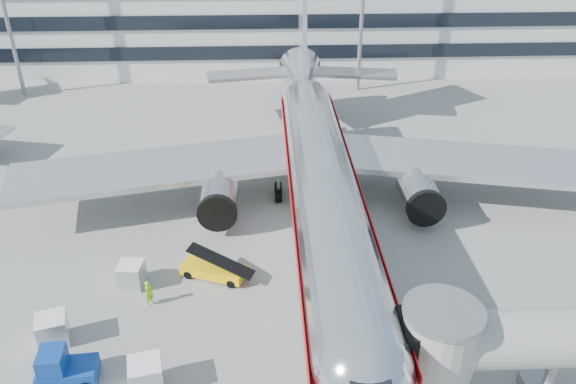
{
  "coord_description": "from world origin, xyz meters",
  "views": [
    {
      "loc": [
        -4.24,
        -28.37,
        24.41
      ],
      "look_at": [
        -2.63,
        7.84,
        4.0
      ],
      "focal_mm": 35.0,
      "sensor_mm": 36.0,
      "label": 1
    }
  ],
  "objects_px": {
    "belt_loader": "(213,269)",
    "baggage_tug": "(63,369)",
    "main_jet": "(319,165)",
    "cargo_container_left": "(53,330)",
    "ramp_worker": "(149,293)",
    "cargo_container_front": "(146,376)",
    "cargo_container_right": "(131,275)"
  },
  "relations": [
    {
      "from": "main_jet",
      "to": "baggage_tug",
      "type": "bearing_deg",
      "value": -131.16
    },
    {
      "from": "main_jet",
      "to": "belt_loader",
      "type": "distance_m",
      "value": 12.31
    },
    {
      "from": "baggage_tug",
      "to": "cargo_container_front",
      "type": "relative_size",
      "value": 1.55
    },
    {
      "from": "baggage_tug",
      "to": "cargo_container_left",
      "type": "distance_m",
      "value": 3.63
    },
    {
      "from": "main_jet",
      "to": "cargo_container_left",
      "type": "distance_m",
      "value": 22.68
    },
    {
      "from": "main_jet",
      "to": "baggage_tug",
      "type": "xyz_separation_m",
      "value": [
        -15.5,
        -17.73,
        -3.22
      ]
    },
    {
      "from": "belt_loader",
      "to": "cargo_container_left",
      "type": "height_order",
      "value": "belt_loader"
    },
    {
      "from": "cargo_container_front",
      "to": "ramp_worker",
      "type": "height_order",
      "value": "cargo_container_front"
    },
    {
      "from": "ramp_worker",
      "to": "baggage_tug",
      "type": "bearing_deg",
      "value": -173.77
    },
    {
      "from": "main_jet",
      "to": "cargo_container_front",
      "type": "height_order",
      "value": "main_jet"
    },
    {
      "from": "belt_loader",
      "to": "baggage_tug",
      "type": "xyz_separation_m",
      "value": [
        -7.47,
        -9.13,
        0.38
      ]
    },
    {
      "from": "ramp_worker",
      "to": "cargo_container_front",
      "type": "bearing_deg",
      "value": -136.51
    },
    {
      "from": "baggage_tug",
      "to": "cargo_container_right",
      "type": "distance_m",
      "value": 8.68
    },
    {
      "from": "belt_loader",
      "to": "baggage_tug",
      "type": "relative_size",
      "value": 1.46
    },
    {
      "from": "belt_loader",
      "to": "cargo_container_right",
      "type": "distance_m",
      "value": 5.53
    },
    {
      "from": "belt_loader",
      "to": "cargo_container_front",
      "type": "distance_m",
      "value": 10.12
    },
    {
      "from": "baggage_tug",
      "to": "ramp_worker",
      "type": "bearing_deg",
      "value": 61.06
    },
    {
      "from": "cargo_container_left",
      "to": "cargo_container_right",
      "type": "height_order",
      "value": "cargo_container_left"
    },
    {
      "from": "cargo_container_right",
      "to": "ramp_worker",
      "type": "height_order",
      "value": "ramp_worker"
    },
    {
      "from": "main_jet",
      "to": "cargo_container_front",
      "type": "relative_size",
      "value": 24.25
    },
    {
      "from": "cargo_container_left",
      "to": "cargo_container_front",
      "type": "distance_m",
      "value": 7.26
    },
    {
      "from": "belt_loader",
      "to": "cargo_container_front",
      "type": "relative_size",
      "value": 2.26
    },
    {
      "from": "belt_loader",
      "to": "baggage_tug",
      "type": "height_order",
      "value": "baggage_tug"
    },
    {
      "from": "belt_loader",
      "to": "cargo_container_left",
      "type": "relative_size",
      "value": 2.23
    },
    {
      "from": "cargo_container_left",
      "to": "cargo_container_front",
      "type": "relative_size",
      "value": 1.02
    },
    {
      "from": "cargo_container_right",
      "to": "ramp_worker",
      "type": "distance_m",
      "value": 2.58
    },
    {
      "from": "belt_loader",
      "to": "cargo_container_front",
      "type": "height_order",
      "value": "belt_loader"
    },
    {
      "from": "cargo_container_left",
      "to": "main_jet",
      "type": "bearing_deg",
      "value": 40.22
    },
    {
      "from": "ramp_worker",
      "to": "cargo_container_left",
      "type": "bearing_deg",
      "value": 156.56
    },
    {
      "from": "baggage_tug",
      "to": "ramp_worker",
      "type": "height_order",
      "value": "baggage_tug"
    },
    {
      "from": "baggage_tug",
      "to": "ramp_worker",
      "type": "relative_size",
      "value": 1.78
    },
    {
      "from": "baggage_tug",
      "to": "cargo_container_front",
      "type": "distance_m",
      "value": 4.59
    }
  ]
}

